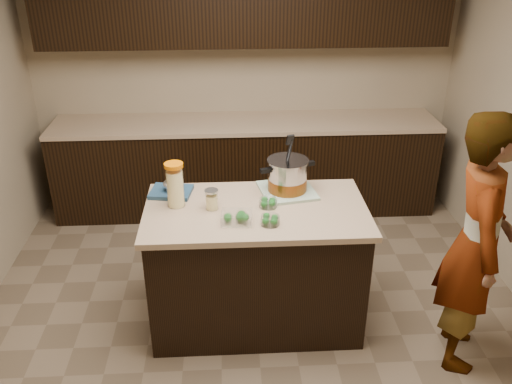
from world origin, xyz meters
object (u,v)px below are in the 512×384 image
stock_pot (288,177)px  lemonade_pitcher (175,186)px  island (256,265)px  person (476,245)px

stock_pot → lemonade_pitcher: bearing=173.6°
island → person: (1.31, -0.42, 0.39)m
stock_pot → person: size_ratio=0.24×
island → lemonade_pitcher: 0.79m
lemonade_pitcher → stock_pot: bearing=11.5°
island → person: size_ratio=0.87×
stock_pot → lemonade_pitcher: 0.77m
island → stock_pot: bearing=44.5°
island → person: person is taller
island → lemonade_pitcher: (-0.52, 0.07, 0.59)m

